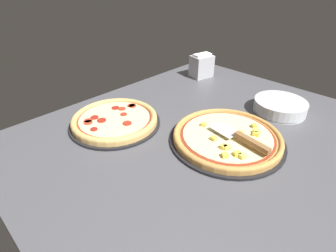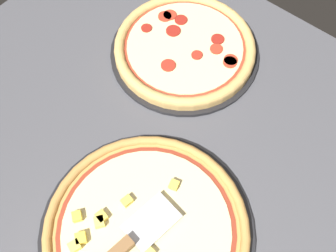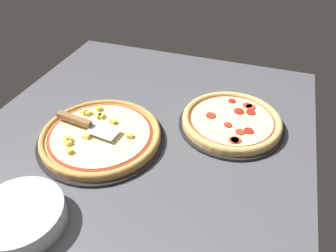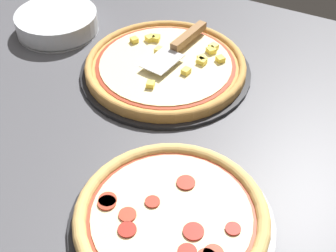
{
  "view_description": "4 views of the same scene",
  "coord_description": "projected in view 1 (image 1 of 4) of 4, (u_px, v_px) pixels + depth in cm",
  "views": [
    {
      "loc": [
        -71.58,
        -52.98,
        57.22
      ],
      "look_at": [
        -9.77,
        8.29,
        3.0
      ],
      "focal_mm": 28.0,
      "sensor_mm": 36.0,
      "label": 1
    },
    {
      "loc": [
        16.13,
        -23.16,
        79.18
      ],
      "look_at": [
        -9.77,
        8.29,
        3.0
      ],
      "focal_mm": 42.0,
      "sensor_mm": 36.0,
      "label": 2
    },
    {
      "loc": [
        73.83,
        36.95,
        72.53
      ],
      "look_at": [
        -9.77,
        8.29,
        3.0
      ],
      "focal_mm": 35.0,
      "sensor_mm": 36.0,
      "label": 3
    },
    {
      "loc": [
        -43.22,
        72.78,
        71.05
      ],
      "look_at": [
        -9.77,
        8.29,
        3.0
      ],
      "focal_mm": 50.0,
      "sensor_mm": 36.0,
      "label": 4
    }
  ],
  "objects": [
    {
      "name": "ground_plane",
      "position": [
        199.0,
        135.0,
        1.06
      ],
      "size": [
        140.21,
        114.55,
        3.6
      ],
      "primitive_type": "cube",
      "color": "#4C4C51"
    },
    {
      "name": "pizza_pan_back",
      "position": [
        115.0,
        123.0,
        1.09
      ],
      "size": [
        37.4,
        37.4,
        1.0
      ],
      "primitive_type": "cylinder",
      "color": "black",
      "rests_on": "ground_plane"
    },
    {
      "name": "napkin_holder",
      "position": [
        201.0,
        66.0,
        1.52
      ],
      "size": [
        13.54,
        11.08,
        13.63
      ],
      "color": "#B2B2B7",
      "rests_on": "ground_plane"
    },
    {
      "name": "plate_stack",
      "position": [
        280.0,
        106.0,
        1.17
      ],
      "size": [
        22.73,
        22.73,
        5.6
      ],
      "color": "silver",
      "rests_on": "ground_plane"
    },
    {
      "name": "pizza_back",
      "position": [
        115.0,
        119.0,
        1.08
      ],
      "size": [
        35.15,
        35.15,
        3.0
      ],
      "color": "#DBAD60",
      "rests_on": "pizza_pan_back"
    },
    {
      "name": "pizza_pan_front",
      "position": [
        226.0,
        140.0,
        0.99
      ],
      "size": [
        42.86,
        42.86,
        1.0
      ],
      "primitive_type": "cylinder",
      "color": "black",
      "rests_on": "ground_plane"
    },
    {
      "name": "serving_spatula",
      "position": [
        246.0,
        140.0,
        0.91
      ],
      "size": [
        7.96,
        24.39,
        2.0
      ],
      "color": "silver",
      "rests_on": "pizza_front"
    },
    {
      "name": "pizza_front",
      "position": [
        227.0,
        136.0,
        0.98
      ],
      "size": [
        40.28,
        40.28,
        3.44
      ],
      "color": "#C68E47",
      "rests_on": "pizza_pan_front"
    }
  ]
}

